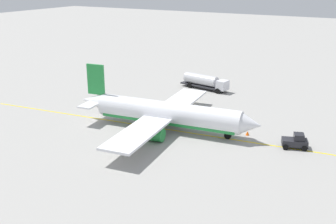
# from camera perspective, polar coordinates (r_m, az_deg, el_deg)

# --- Properties ---
(ground_plane) EXTENTS (400.00, 400.00, 0.00)m
(ground_plane) POSITION_cam_1_polar(r_m,az_deg,el_deg) (65.85, 0.00, -2.47)
(ground_plane) COLOR #9E9B96
(airplane) EXTENTS (31.36, 31.85, 9.65)m
(airplane) POSITION_cam_1_polar(r_m,az_deg,el_deg) (65.13, -0.40, -0.24)
(airplane) COLOR white
(airplane) RESTS_ON ground
(fuel_tanker) EXTENTS (11.55, 4.37, 3.15)m
(fuel_tanker) POSITION_cam_1_polar(r_m,az_deg,el_deg) (89.06, 5.19, 4.31)
(fuel_tanker) COLOR #2D2D33
(fuel_tanker) RESTS_ON ground
(pushback_tug) EXTENTS (4.06, 3.29, 2.20)m
(pushback_tug) POSITION_cam_1_polar(r_m,az_deg,el_deg) (61.53, 17.49, -3.95)
(pushback_tug) COLOR #232328
(pushback_tug) RESTS_ON ground
(refueling_worker) EXTENTS (0.53, 0.62, 1.71)m
(refueling_worker) POSITION_cam_1_polar(r_m,az_deg,el_deg) (80.85, 3.19, 2.19)
(refueling_worker) COLOR navy
(refueling_worker) RESTS_ON ground
(safety_cone_nose) EXTENTS (0.61, 0.61, 0.67)m
(safety_cone_nose) POSITION_cam_1_polar(r_m,az_deg,el_deg) (64.68, 11.11, -2.93)
(safety_cone_nose) COLOR #F2590F
(safety_cone_nose) RESTS_ON ground
(taxi_line_marking) EXTENTS (70.48, 8.41, 0.01)m
(taxi_line_marking) POSITION_cam_1_polar(r_m,az_deg,el_deg) (65.85, 0.00, -2.47)
(taxi_line_marking) COLOR yellow
(taxi_line_marking) RESTS_ON ground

